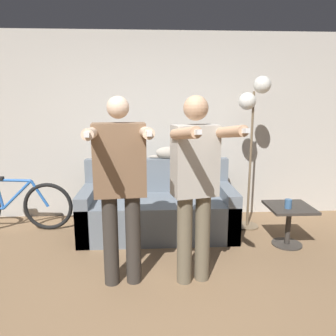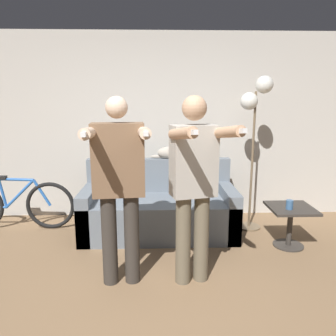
{
  "view_description": "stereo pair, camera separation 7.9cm",
  "coord_description": "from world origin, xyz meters",
  "px_view_note": "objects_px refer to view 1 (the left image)",
  "views": [
    {
      "loc": [
        -0.05,
        -2.2,
        1.7
      ],
      "look_at": [
        0.13,
        1.18,
        0.98
      ],
      "focal_mm": 35.0,
      "sensor_mm": 36.0,
      "label": 1
    },
    {
      "loc": [
        0.02,
        -2.21,
        1.7
      ],
      "look_at": [
        0.13,
        1.18,
        0.98
      ],
      "focal_mm": 35.0,
      "sensor_mm": 36.0,
      "label": 2
    }
  ],
  "objects_px": {
    "person_right": "(195,179)",
    "cat": "(169,152)",
    "side_table": "(289,217)",
    "floor_lamp": "(254,109)",
    "person_left": "(120,180)",
    "cup": "(288,204)",
    "bicycle": "(12,206)",
    "couch": "(158,211)"
  },
  "relations": [
    {
      "from": "person_right",
      "to": "cat",
      "type": "bearing_deg",
      "value": 82.26
    },
    {
      "from": "person_right",
      "to": "side_table",
      "type": "xyz_separation_m",
      "value": [
        1.21,
        0.72,
        -0.65
      ]
    },
    {
      "from": "cat",
      "to": "floor_lamp",
      "type": "distance_m",
      "value": 1.23
    },
    {
      "from": "floor_lamp",
      "to": "cat",
      "type": "bearing_deg",
      "value": 169.45
    },
    {
      "from": "floor_lamp",
      "to": "person_left",
      "type": "bearing_deg",
      "value": -140.35
    },
    {
      "from": "person_right",
      "to": "floor_lamp",
      "type": "relative_size",
      "value": 0.87
    },
    {
      "from": "person_left",
      "to": "cup",
      "type": "distance_m",
      "value": 1.99
    },
    {
      "from": "person_left",
      "to": "cup",
      "type": "bearing_deg",
      "value": 14.52
    },
    {
      "from": "side_table",
      "to": "bicycle",
      "type": "bearing_deg",
      "value": 169.53
    },
    {
      "from": "cat",
      "to": "side_table",
      "type": "height_order",
      "value": "cat"
    },
    {
      "from": "couch",
      "to": "person_left",
      "type": "relative_size",
      "value": 1.11
    },
    {
      "from": "person_right",
      "to": "bicycle",
      "type": "bearing_deg",
      "value": 134.81
    },
    {
      "from": "couch",
      "to": "cup",
      "type": "xyz_separation_m",
      "value": [
        1.46,
        -0.52,
        0.24
      ]
    },
    {
      "from": "person_left",
      "to": "side_table",
      "type": "xyz_separation_m",
      "value": [
        1.87,
        0.72,
        -0.65
      ]
    },
    {
      "from": "person_right",
      "to": "side_table",
      "type": "distance_m",
      "value": 1.55
    },
    {
      "from": "cat",
      "to": "cup",
      "type": "distance_m",
      "value": 1.63
    },
    {
      "from": "bicycle",
      "to": "side_table",
      "type": "bearing_deg",
      "value": -10.47
    },
    {
      "from": "couch",
      "to": "side_table",
      "type": "xyz_separation_m",
      "value": [
        1.52,
        -0.45,
        0.05
      ]
    },
    {
      "from": "person_right",
      "to": "cat",
      "type": "distance_m",
      "value": 1.51
    },
    {
      "from": "cat",
      "to": "floor_lamp",
      "type": "height_order",
      "value": "floor_lamp"
    },
    {
      "from": "side_table",
      "to": "cup",
      "type": "distance_m",
      "value": 0.2
    },
    {
      "from": "cup",
      "to": "bicycle",
      "type": "bearing_deg",
      "value": 168.21
    },
    {
      "from": "side_table",
      "to": "cup",
      "type": "bearing_deg",
      "value": -126.33
    },
    {
      "from": "cat",
      "to": "side_table",
      "type": "xyz_separation_m",
      "value": [
        1.36,
        -0.78,
        -0.65
      ]
    },
    {
      "from": "side_table",
      "to": "couch",
      "type": "bearing_deg",
      "value": 163.33
    },
    {
      "from": "cat",
      "to": "bicycle",
      "type": "distance_m",
      "value": 2.16
    },
    {
      "from": "side_table",
      "to": "bicycle",
      "type": "distance_m",
      "value": 3.47
    },
    {
      "from": "person_right",
      "to": "floor_lamp",
      "type": "bearing_deg",
      "value": 41.55
    },
    {
      "from": "cup",
      "to": "couch",
      "type": "bearing_deg",
      "value": 160.28
    },
    {
      "from": "person_left",
      "to": "bicycle",
      "type": "height_order",
      "value": "person_left"
    },
    {
      "from": "couch",
      "to": "person_right",
      "type": "xyz_separation_m",
      "value": [
        0.31,
        -1.18,
        0.7
      ]
    },
    {
      "from": "couch",
      "to": "side_table",
      "type": "bearing_deg",
      "value": -16.67
    },
    {
      "from": "person_right",
      "to": "bicycle",
      "type": "relative_size",
      "value": 1.11
    },
    {
      "from": "person_right",
      "to": "side_table",
      "type": "bearing_deg",
      "value": 17.29
    },
    {
      "from": "couch",
      "to": "person_right",
      "type": "distance_m",
      "value": 1.4
    },
    {
      "from": "floor_lamp",
      "to": "bicycle",
      "type": "distance_m",
      "value": 3.35
    },
    {
      "from": "couch",
      "to": "bicycle",
      "type": "relative_size",
      "value": 1.23
    },
    {
      "from": "cat",
      "to": "couch",
      "type": "bearing_deg",
      "value": -115.27
    },
    {
      "from": "person_right",
      "to": "floor_lamp",
      "type": "height_order",
      "value": "floor_lamp"
    },
    {
      "from": "person_left",
      "to": "person_right",
      "type": "bearing_deg",
      "value": -5.22
    },
    {
      "from": "person_left",
      "to": "person_right",
      "type": "distance_m",
      "value": 0.67
    },
    {
      "from": "couch",
      "to": "person_right",
      "type": "relative_size",
      "value": 1.11
    }
  ]
}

